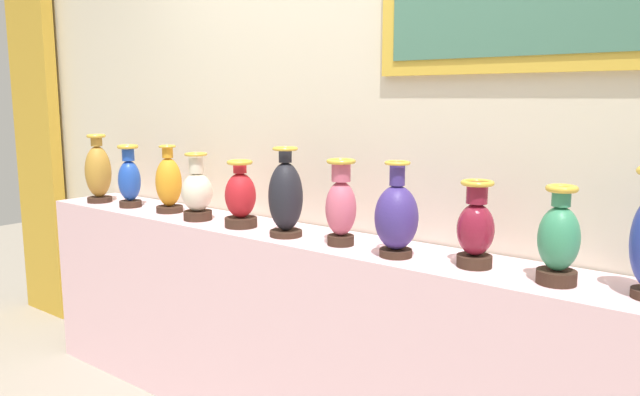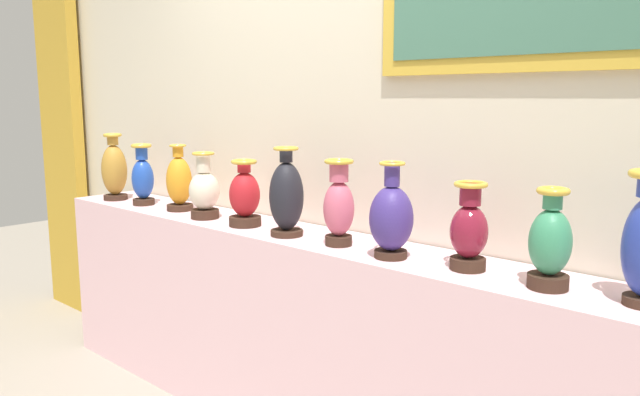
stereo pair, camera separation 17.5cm
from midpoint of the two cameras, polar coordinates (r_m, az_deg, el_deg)
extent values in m
cube|color=beige|center=(2.82, 1.83, -13.14)|extent=(3.64, 0.40, 0.95)
cube|color=beige|center=(2.81, 5.39, 8.30)|extent=(6.03, 0.10, 3.01)
cube|color=gold|center=(4.83, -21.70, 4.99)|extent=(0.49, 0.08, 2.49)
cylinder|color=#382319|center=(3.84, -17.09, 0.07)|extent=(0.14, 0.14, 0.03)
ellipsoid|color=#B27F2D|center=(3.81, -17.20, 2.48)|extent=(0.15, 0.15, 0.29)
cylinder|color=#B27F2D|center=(3.80, -17.33, 5.12)|extent=(0.06, 0.06, 0.06)
torus|color=gold|center=(3.80, -17.35, 5.55)|extent=(0.11, 0.11, 0.02)
cylinder|color=#382319|center=(3.61, -14.61, -0.34)|extent=(0.12, 0.12, 0.03)
ellipsoid|color=#1E47B2|center=(3.59, -14.69, 1.69)|extent=(0.12, 0.12, 0.22)
cylinder|color=#1E47B2|center=(3.57, -14.79, 4.06)|extent=(0.07, 0.07, 0.08)
torus|color=gold|center=(3.57, -14.82, 4.68)|extent=(0.11, 0.11, 0.02)
cylinder|color=#382319|center=(3.39, -11.35, -0.85)|extent=(0.14, 0.14, 0.03)
ellipsoid|color=orange|center=(3.36, -11.42, 1.56)|extent=(0.14, 0.14, 0.26)
cylinder|color=orange|center=(3.35, -11.51, 4.24)|extent=(0.06, 0.06, 0.06)
torus|color=gold|center=(3.35, -11.53, 4.75)|extent=(0.09, 0.09, 0.01)
cylinder|color=#382319|center=(3.14, -8.99, -1.46)|extent=(0.14, 0.14, 0.04)
ellipsoid|color=beige|center=(3.12, -9.05, 0.64)|extent=(0.15, 0.15, 0.19)
cylinder|color=beige|center=(3.10, -9.11, 3.21)|extent=(0.07, 0.07, 0.09)
torus|color=gold|center=(3.10, -9.13, 4.07)|extent=(0.11, 0.11, 0.01)
cylinder|color=#382319|center=(2.93, -5.22, -2.14)|extent=(0.15, 0.15, 0.04)
ellipsoid|color=red|center=(2.91, -5.26, 0.31)|extent=(0.14, 0.14, 0.21)
cylinder|color=red|center=(2.89, -5.30, 2.85)|extent=(0.06, 0.06, 0.05)
torus|color=gold|center=(2.89, -5.31, 3.34)|extent=(0.12, 0.12, 0.02)
cylinder|color=#382319|center=(2.72, -1.24, -3.23)|extent=(0.14, 0.14, 0.03)
ellipsoid|color=black|center=(2.69, -1.25, 0.15)|extent=(0.15, 0.15, 0.30)
cylinder|color=black|center=(2.66, -1.27, 3.95)|extent=(0.06, 0.06, 0.06)
torus|color=gold|center=(2.66, -1.27, 4.58)|extent=(0.11, 0.11, 0.01)
cylinder|color=#382319|center=(2.54, 3.70, -3.93)|extent=(0.11, 0.11, 0.04)
ellipsoid|color=#CC5972|center=(2.52, 3.73, -1.00)|extent=(0.13, 0.13, 0.22)
cylinder|color=#CC5972|center=(2.50, 3.77, 2.45)|extent=(0.08, 0.08, 0.08)
torus|color=gold|center=(2.49, 3.78, 3.38)|extent=(0.12, 0.12, 0.02)
cylinder|color=#382319|center=(2.37, 8.64, -5.14)|extent=(0.13, 0.13, 0.03)
ellipsoid|color=#3F2D7F|center=(2.34, 8.72, -1.89)|extent=(0.17, 0.17, 0.25)
cylinder|color=#3F2D7F|center=(2.32, 8.82, 2.12)|extent=(0.06, 0.06, 0.08)
torus|color=gold|center=(2.31, 8.85, 3.16)|extent=(0.10, 0.10, 0.01)
cylinder|color=#382319|center=(2.27, 15.63, -5.87)|extent=(0.13, 0.13, 0.04)
ellipsoid|color=maroon|center=(2.24, 15.76, -3.02)|extent=(0.13, 0.13, 0.19)
cylinder|color=maroon|center=(2.22, 15.91, 0.27)|extent=(0.08, 0.08, 0.07)
torus|color=gold|center=(2.21, 15.95, 1.21)|extent=(0.12, 0.12, 0.02)
cylinder|color=#382319|center=(2.14, 22.50, -7.14)|extent=(0.13, 0.13, 0.04)
ellipsoid|color=#388C60|center=(2.11, 22.72, -3.79)|extent=(0.13, 0.13, 0.21)
cylinder|color=#388C60|center=(2.08, 22.95, -0.18)|extent=(0.06, 0.06, 0.06)
torus|color=gold|center=(2.08, 22.99, 0.60)|extent=(0.10, 0.10, 0.02)
camera|label=1|loc=(0.09, -88.10, 0.31)|focal=34.72mm
camera|label=2|loc=(0.09, 91.90, -0.31)|focal=34.72mm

